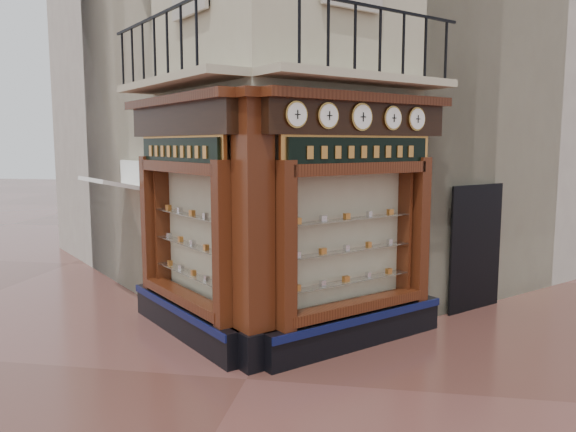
% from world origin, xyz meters
% --- Properties ---
extents(ground, '(80.00, 80.00, 0.00)m').
position_xyz_m(ground, '(0.00, 0.00, 0.00)').
color(ground, '#552F27').
rests_on(ground, ground).
extents(main_building, '(11.31, 11.31, 12.00)m').
position_xyz_m(main_building, '(0.00, 6.16, 6.00)').
color(main_building, '#B8AE8F').
rests_on(main_building, ground).
extents(neighbour_left, '(11.31, 11.31, 11.00)m').
position_xyz_m(neighbour_left, '(-2.47, 8.63, 5.50)').
color(neighbour_left, '#BBB4A3').
rests_on(neighbour_left, ground).
extents(neighbour_right, '(11.31, 11.31, 11.00)m').
position_xyz_m(neighbour_right, '(2.47, 8.63, 5.50)').
color(neighbour_right, '#BBB4A3').
rests_on(neighbour_right, ground).
extents(shopfront_left, '(2.86, 2.86, 3.98)m').
position_xyz_m(shopfront_left, '(-1.41, 1.57, 1.98)').
color(shopfront_left, black).
rests_on(shopfront_left, ground).
extents(shopfront_right, '(2.86, 2.86, 3.98)m').
position_xyz_m(shopfront_right, '(1.41, 1.57, 1.98)').
color(shopfront_right, black).
rests_on(shopfront_right, ground).
extents(corner_pilaster, '(0.85, 0.85, 3.98)m').
position_xyz_m(corner_pilaster, '(0.00, 0.50, 1.95)').
color(corner_pilaster, black).
rests_on(corner_pilaster, ground).
extents(balcony, '(5.94, 2.97, 1.03)m').
position_xyz_m(balcony, '(0.00, 1.49, 4.22)').
color(balcony, '#B8AE8F').
rests_on(balcony, ground).
extents(clock_a, '(0.30, 0.30, 0.37)m').
position_xyz_m(clock_a, '(0.61, 0.51, 3.62)').
color(clock_a, '#AC7F39').
rests_on(clock_a, ground).
extents(clock_b, '(0.30, 0.30, 0.38)m').
position_xyz_m(clock_b, '(1.01, 0.90, 3.62)').
color(clock_b, '#AC7F39').
rests_on(clock_b, ground).
extents(clock_c, '(0.33, 0.33, 0.41)m').
position_xyz_m(clock_c, '(1.47, 1.36, 3.62)').
color(clock_c, '#AC7F39').
rests_on(clock_c, ground).
extents(clock_d, '(0.30, 0.30, 0.38)m').
position_xyz_m(clock_d, '(1.93, 1.82, 3.62)').
color(clock_d, '#AC7F39').
rests_on(clock_d, ground).
extents(clock_e, '(0.30, 0.30, 0.38)m').
position_xyz_m(clock_e, '(2.31, 2.21, 3.62)').
color(clock_e, '#AC7F39').
rests_on(clock_e, ground).
extents(awning, '(1.86, 1.86, 0.28)m').
position_xyz_m(awning, '(-3.50, 3.29, 0.00)').
color(awning, white).
rests_on(awning, ground).
extents(signboard_left, '(2.17, 2.17, 0.58)m').
position_xyz_m(signboard_left, '(-1.46, 1.51, 3.10)').
color(signboard_left, '#CF873D').
rests_on(signboard_left, ground).
extents(signboard_right, '(2.16, 2.16, 0.58)m').
position_xyz_m(signboard_right, '(1.46, 1.51, 3.10)').
color(signboard_right, '#CF873D').
rests_on(signboard_right, ground).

